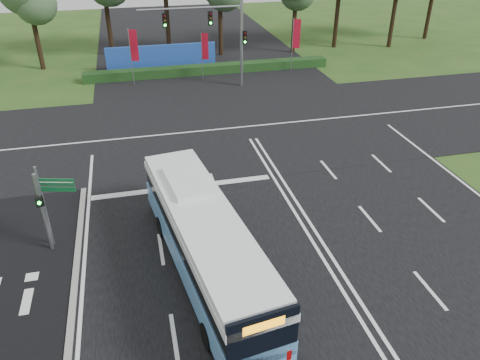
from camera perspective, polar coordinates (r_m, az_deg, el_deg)
The scene contains 14 objects.
ground at distance 21.97m, azimuth 7.84°, elevation -5.92°, with size 120.00×120.00×0.00m, color #274F1A.
road_main at distance 21.96m, azimuth 7.85°, elevation -5.88°, with size 20.00×120.00×0.04m, color black.
road_cross at distance 31.95m, azimuth 0.31°, elevation 6.45°, with size 120.00×14.00×0.05m, color black.
bike_path at distance 19.32m, azimuth -27.06°, elevation -15.50°, with size 5.00×18.00×0.06m, color black.
kerb_strip at distance 18.76m, azimuth -19.79°, elevation -15.00°, with size 0.25×18.00×0.12m, color gray.
city_bus at distance 18.39m, azimuth -4.27°, elevation -7.51°, with size 3.85×11.38×3.20m.
pedestrian_signal at distance 20.96m, azimuth -22.93°, elevation -3.47°, with size 0.35×0.43×3.77m.
street_sign at distance 20.92m, azimuth -22.13°, elevation -2.00°, with size 1.49×0.47×3.92m.
banner_flag_left at distance 40.28m, azimuth -12.90°, elevation 15.30°, with size 0.67×0.25×4.70m.
banner_flag_mid at distance 41.01m, azimuth -4.38°, elevation 15.63°, with size 0.58×0.24×4.06m.
banner_flag_right at distance 43.56m, azimuth 6.78°, elevation 16.91°, with size 0.68×0.23×4.72m.
traffic_light_gantry at distance 38.50m, azimuth -2.53°, elevation 17.79°, with size 8.41×0.28×7.00m.
hedge at distance 43.34m, azimuth -3.75°, elevation 13.33°, with size 22.00×1.20×0.80m, color #163D16.
blue_hoarding at distance 45.08m, azimuth -9.54°, elevation 14.57°, with size 10.00×0.30×2.20m, color #1F49AA.
Camera 1 is at (-7.02, -16.43, 12.79)m, focal length 35.00 mm.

